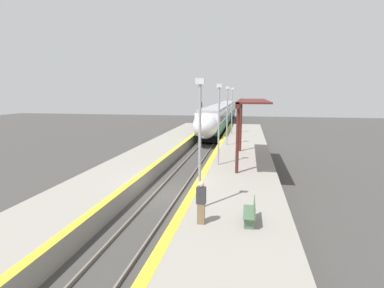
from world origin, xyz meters
name	(u,v)px	position (x,y,z in m)	size (l,w,h in m)	color
ground_plane	(167,195)	(0.00, 0.00, 0.00)	(120.00, 120.00, 0.00)	#423F3D
rail_left	(155,193)	(-0.72, 0.00, 0.07)	(0.08, 90.00, 0.15)	slate
rail_right	(179,194)	(0.72, 0.00, 0.07)	(0.08, 90.00, 0.15)	slate
train	(222,114)	(0.00, 35.61, 2.25)	(2.82, 43.83, 3.91)	black
platform_right	(237,191)	(4.01, 0.00, 0.47)	(4.71, 64.00, 0.94)	gray
platform_left	(109,184)	(-3.61, 0.00, 0.47)	(3.92, 64.00, 0.94)	gray
platform_bench	(251,211)	(4.72, -5.06, 1.40)	(0.44, 1.46, 0.89)	#4C6B4C
person_waiting	(201,202)	(2.84, -5.47, 1.80)	(0.36, 0.22, 1.68)	#7F6647
railway_signal	(201,115)	(-2.06, 25.65, 2.77)	(0.28, 0.28, 4.54)	#59595E
lamppost_near	(200,136)	(2.54, -3.95, 4.08)	(0.36, 0.20, 5.52)	#9E9EA3
lamppost_mid	(219,119)	(2.54, 4.12, 4.08)	(0.36, 0.20, 5.52)	#9E9EA3
lamppost_far	(227,112)	(2.54, 12.19, 4.08)	(0.36, 0.20, 5.52)	#9E9EA3
lamppost_farthest	(232,108)	(2.54, 20.26, 4.08)	(0.36, 0.20, 5.52)	#9E9EA3
station_canopy	(248,105)	(4.45, 5.80, 5.03)	(2.02, 10.24, 4.43)	#511E19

